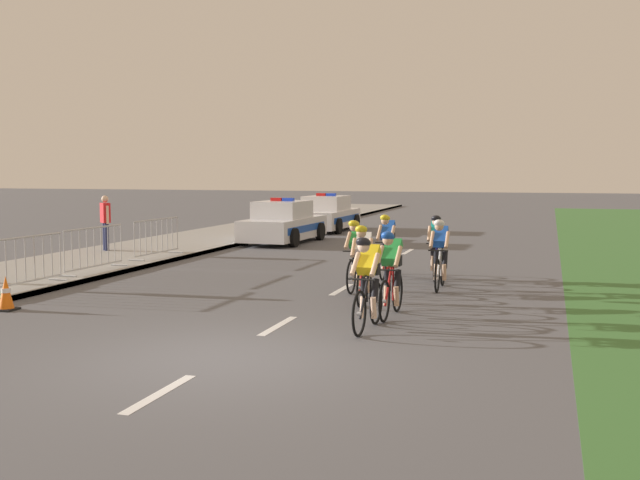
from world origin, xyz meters
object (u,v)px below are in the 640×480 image
(cyclist_fourth, at_px, (357,254))
(crowd_barrier_rear, at_px, (157,238))
(cyclist_sixth, at_px, (436,246))
(cyclist_fifth, at_px, (440,253))
(cyclist_third, at_px, (363,262))
(traffic_cone_near, at_px, (6,294))
(crowd_barrier_front, at_px, (25,262))
(cyclist_seventh, at_px, (387,245))
(cyclist_second, at_px, (391,273))
(spectator_middle, at_px, (105,219))
(cyclist_lead, at_px, (368,282))
(crowd_barrier_middle, at_px, (94,249))
(police_car_nearest, at_px, (283,224))
(police_car_second, at_px, (327,215))

(cyclist_fourth, distance_m, crowd_barrier_rear, 7.60)
(cyclist_sixth, bearing_deg, cyclist_fifth, -78.94)
(cyclist_third, height_order, cyclist_fourth, same)
(traffic_cone_near, bearing_deg, crowd_barrier_front, 118.08)
(cyclist_fifth, bearing_deg, cyclist_seventh, 135.79)
(cyclist_second, relative_size, cyclist_fourth, 1.00)
(cyclist_fourth, relative_size, crowd_barrier_rear, 0.74)
(spectator_middle, bearing_deg, cyclist_lead, -39.91)
(spectator_middle, bearing_deg, cyclist_second, -35.32)
(cyclist_lead, height_order, cyclist_second, same)
(cyclist_third, distance_m, cyclist_seventh, 3.51)
(cyclist_lead, height_order, cyclist_seventh, same)
(cyclist_seventh, bearing_deg, crowd_barrier_front, -147.03)
(cyclist_fourth, distance_m, crowd_barrier_middle, 6.68)
(cyclist_lead, relative_size, cyclist_fifth, 1.00)
(cyclist_sixth, height_order, traffic_cone_near, cyclist_sixth)
(crowd_barrier_front, bearing_deg, police_car_nearest, 83.06)
(cyclist_fourth, distance_m, traffic_cone_near, 6.94)
(cyclist_fourth, bearing_deg, cyclist_sixth, 58.19)
(cyclist_third, xyz_separation_m, cyclist_fourth, (-0.46, 1.40, 0.00))
(cyclist_lead, height_order, crowd_barrier_rear, cyclist_lead)
(police_car_second, bearing_deg, spectator_middle, -110.47)
(cyclist_third, height_order, traffic_cone_near, cyclist_third)
(cyclist_fourth, bearing_deg, police_car_second, 108.57)
(police_car_second, bearing_deg, police_car_nearest, -90.00)
(crowd_barrier_front, bearing_deg, cyclist_fourth, 19.19)
(cyclist_third, bearing_deg, cyclist_seventh, 94.09)
(crowd_barrier_rear, bearing_deg, cyclist_seventh, -11.89)
(cyclist_lead, distance_m, spectator_middle, 13.27)
(cyclist_fifth, xyz_separation_m, crowd_barrier_middle, (-8.33, -0.30, -0.14))
(police_car_second, height_order, spectator_middle, spectator_middle)
(cyclist_second, relative_size, crowd_barrier_rear, 0.74)
(cyclist_third, bearing_deg, cyclist_fifth, 60.12)
(police_car_nearest, bearing_deg, cyclist_third, -63.38)
(cyclist_second, distance_m, cyclist_sixth, 4.89)
(cyclist_sixth, relative_size, cyclist_seventh, 1.00)
(cyclist_fifth, relative_size, crowd_barrier_rear, 0.74)
(spectator_middle, bearing_deg, cyclist_third, -32.38)
(cyclist_seventh, bearing_deg, spectator_middle, 164.77)
(cyclist_fourth, height_order, police_car_second, police_car_second)
(cyclist_fifth, relative_size, cyclist_seventh, 1.00)
(cyclist_seventh, xyz_separation_m, crowd_barrier_front, (-6.77, -4.39, -0.14))
(crowd_barrier_middle, height_order, traffic_cone_near, crowd_barrier_middle)
(cyclist_sixth, relative_size, crowd_barrier_front, 0.74)
(cyclist_third, xyz_separation_m, cyclist_fifth, (1.20, 2.09, 0.00))
(police_car_second, bearing_deg, cyclist_seventh, -67.88)
(cyclist_lead, bearing_deg, spectator_middle, 140.09)
(cyclist_fourth, relative_size, cyclist_sixth, 1.00)
(cyclist_fifth, height_order, crowd_barrier_front, cyclist_fifth)
(cyclist_seventh, bearing_deg, police_car_nearest, 124.97)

